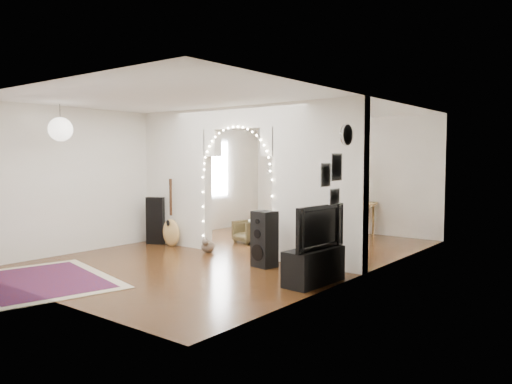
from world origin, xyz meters
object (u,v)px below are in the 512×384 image
Objects in this scene: bookcase at (322,197)px; dining_chair_left at (248,232)px; media_console at (314,266)px; dining_chair_right at (311,239)px; dining_table at (347,206)px; acoustic_guitar at (171,222)px; floor_speaker at (264,239)px.

bookcase reaches higher than dining_chair_left.
media_console reaches higher than dining_chair_right.
dining_table is (0.84, -0.29, -0.13)m from bookcase.
acoustic_guitar is 1.61m from dining_chair_left.
dining_chair_left is (-2.85, 2.05, -0.02)m from media_console.
dining_table reaches higher than media_console.
media_console is at bearing -23.61° from dining_chair_left.
floor_speaker is 1.77× the size of dining_chair_left.
dining_chair_right is (-0.19, 1.73, -0.24)m from floor_speaker.
bookcase is (1.25, 3.75, 0.31)m from acoustic_guitar.
media_console reaches higher than dining_chair_left.
floor_speaker is 1.91× the size of dining_chair_right.
bookcase is at bearing 117.16° from floor_speaker.
dining_chair_left is at bearing 144.62° from floor_speaker.
bookcase reaches higher than dining_chair_right.
acoustic_guitar reaches higher than floor_speaker.
acoustic_guitar is at bearing -114.07° from dining_chair_left.
media_console is 5.21m from bookcase.
media_console is (1.21, -0.43, -0.20)m from floor_speaker.
floor_speaker reaches higher than dining_chair_right.
floor_speaker is 0.56× the size of bookcase.
dining_chair_left reaches higher than dining_chair_right.
media_console is 1.94× the size of dining_chair_left.
media_console is 2.09× the size of dining_chair_right.
media_console is at bearing -76.07° from bookcase.
floor_speaker is 3.82m from dining_table.
acoustic_guitar is 2.79m from dining_chair_right.
bookcase reaches higher than acoustic_guitar.
acoustic_guitar is 1.15× the size of media_console.
dining_table is 2.50m from dining_chair_left.
dining_table is at bearing 115.65° from media_console.
media_console is at bearing 6.21° from acoustic_guitar.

